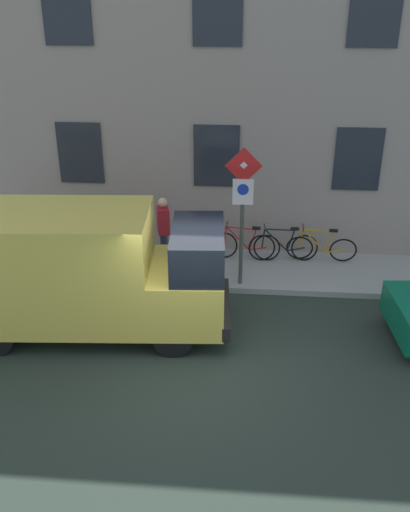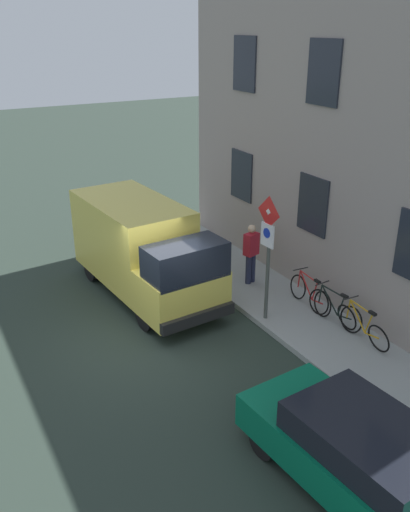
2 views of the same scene
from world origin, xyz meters
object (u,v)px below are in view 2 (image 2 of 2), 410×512
Objects in this scene: bicycle_orange at (362,326)px; bicycle_red at (310,294)px; bicycle_black at (334,309)px; pedestrian at (251,252)px; delivery_van at (143,248)px; parked_hatchback at (360,453)px; sign_post_stacked at (268,241)px.

bicycle_orange is 1.85m from bicycle_red.
bicycle_black is 1.00× the size of pedestrian.
bicycle_orange is 1.00× the size of bicycle_black.
bicycle_red is (0.00, 1.85, 0.00)m from bicycle_orange.
pedestrian is (2.75, -1.13, -0.26)m from delivery_van.
parked_hatchback reaches higher than bicycle_red.
bicycle_black is (-0.00, 0.93, 0.00)m from bicycle_orange.
pedestrian reaches higher than bicycle_black.
bicycle_black is 0.93m from bicycle_red.
bicycle_black and bicycle_red have the same top height.
bicycle_red is (0.00, 0.93, 0.00)m from bicycle_black.
delivery_van is (-1.92, 2.99, -0.86)m from sign_post_stacked.
parked_hatchback is at bearing -109.30° from sign_post_stacked.
sign_post_stacked is 2.38m from bicycle_black.
bicycle_black is at bearing -176.64° from bicycle_red.
delivery_van is at bearing -127.92° from pedestrian.
bicycle_orange is (3.28, -4.92, -0.82)m from delivery_van.
parked_hatchback reaches higher than bicycle_black.
sign_post_stacked is 3.66m from delivery_van.
bicycle_black is at bearing 2.48° from bicycle_orange.
pedestrian reaches higher than bicycle_red.
bicycle_red is (3.11, 4.94, -0.22)m from parked_hatchback.
parked_hatchback is at bearing -36.17° from pedestrian.
pedestrian reaches higher than bicycle_orange.
sign_post_stacked is 5.51m from parked_hatchback.
bicycle_black is at bearing -5.14° from pedestrian.
bicycle_red is 1.00× the size of pedestrian.
bicycle_orange is 0.93m from bicycle_black.
bicycle_orange is 1.00× the size of pedestrian.
delivery_van is at bearing 34.57° from bicycle_black.
sign_post_stacked is 1.77× the size of bicycle_red.
delivery_van reaches higher than parked_hatchback.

